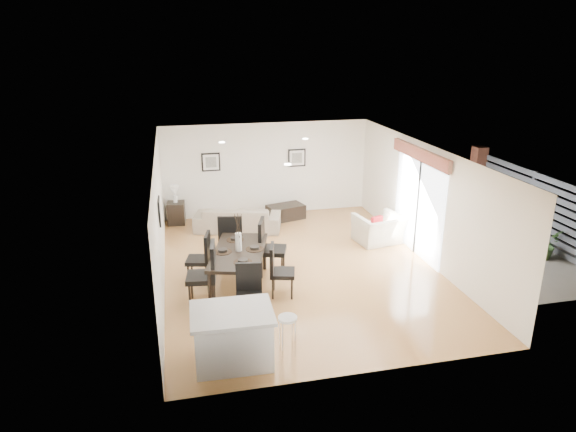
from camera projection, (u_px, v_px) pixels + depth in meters
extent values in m
plane|color=tan|center=(299.00, 268.00, 11.68)|extent=(8.00, 8.00, 0.00)
cube|color=white|center=(267.00, 169.00, 14.93)|extent=(6.00, 0.04, 2.70)
cube|color=white|center=(366.00, 296.00, 7.55)|extent=(6.00, 0.04, 2.70)
cube|color=white|center=(159.00, 222.00, 10.61)|extent=(0.04, 8.00, 2.70)
cube|color=white|center=(425.00, 203.00, 11.87)|extent=(0.04, 8.00, 2.70)
cube|color=white|center=(300.00, 151.00, 10.80)|extent=(6.00, 8.00, 0.02)
imported|color=gray|center=(238.00, 218.00, 13.89)|extent=(2.45, 1.47, 0.67)
imported|color=beige|center=(379.00, 229.00, 13.04)|extent=(1.26, 1.14, 0.72)
imported|color=#315022|center=(545.00, 244.00, 12.09)|extent=(0.80, 0.75, 0.72)
imported|color=#315022|center=(501.00, 219.00, 13.78)|extent=(0.48, 0.48, 0.70)
cube|color=black|center=(239.00, 252.00, 10.49)|extent=(1.51, 2.21, 0.07)
cylinder|color=black|center=(210.00, 291.00, 9.76)|extent=(0.08, 0.08, 0.77)
cylinder|color=black|center=(226.00, 253.00, 11.54)|extent=(0.08, 0.08, 0.77)
cylinder|color=black|center=(256.00, 292.00, 9.72)|extent=(0.08, 0.08, 0.77)
cylinder|color=black|center=(265.00, 253.00, 11.50)|extent=(0.08, 0.08, 0.77)
cube|color=black|center=(201.00, 277.00, 9.94)|extent=(0.64, 0.64, 0.10)
cube|color=black|center=(213.00, 260.00, 9.84)|extent=(0.15, 0.57, 0.68)
cylinder|color=black|center=(192.00, 287.00, 10.23)|extent=(0.04, 0.04, 0.52)
cylinder|color=black|center=(214.00, 286.00, 10.26)|extent=(0.04, 0.04, 0.52)
cylinder|color=black|center=(190.00, 297.00, 9.81)|extent=(0.04, 0.04, 0.52)
cylinder|color=black|center=(213.00, 296.00, 9.85)|extent=(0.04, 0.04, 0.52)
cube|color=black|center=(198.00, 260.00, 10.89)|extent=(0.59, 0.59, 0.09)
cube|color=black|center=(208.00, 247.00, 10.79)|extent=(0.18, 0.49, 0.58)
cylinder|color=black|center=(192.00, 268.00, 11.16)|extent=(0.04, 0.04, 0.45)
cylinder|color=black|center=(209.00, 268.00, 11.16)|extent=(0.04, 0.04, 0.45)
cylinder|color=black|center=(188.00, 275.00, 10.80)|extent=(0.04, 0.04, 0.45)
cylinder|color=black|center=(207.00, 275.00, 10.80)|extent=(0.04, 0.04, 0.45)
cube|color=black|center=(283.00, 273.00, 10.30)|extent=(0.59, 0.59, 0.08)
cube|color=black|center=(272.00, 259.00, 10.21)|extent=(0.18, 0.48, 0.58)
cylinder|color=black|center=(292.00, 289.00, 10.20)|extent=(0.04, 0.04, 0.44)
cylinder|color=black|center=(273.00, 289.00, 10.21)|extent=(0.04, 0.04, 0.44)
cylinder|color=black|center=(292.00, 281.00, 10.56)|extent=(0.04, 0.04, 0.44)
cylinder|color=black|center=(274.00, 281.00, 10.57)|extent=(0.04, 0.04, 0.44)
cube|color=black|center=(273.00, 250.00, 11.21)|extent=(0.71, 0.71, 0.10)
cube|color=black|center=(261.00, 235.00, 11.11)|extent=(0.24, 0.56, 0.67)
cylinder|color=black|center=(282.00, 268.00, 11.08)|extent=(0.04, 0.04, 0.52)
cylinder|color=black|center=(262.00, 267.00, 11.12)|extent=(0.04, 0.04, 0.52)
cylinder|color=black|center=(284.00, 259.00, 11.50)|extent=(0.04, 0.04, 0.52)
cylinder|color=black|center=(264.00, 259.00, 11.53)|extent=(0.04, 0.04, 0.52)
cube|color=black|center=(249.00, 297.00, 9.36)|extent=(0.55, 0.55, 0.08)
cube|color=black|center=(249.00, 277.00, 9.46)|extent=(0.48, 0.13, 0.57)
cylinder|color=black|center=(239.00, 315.00, 9.26)|extent=(0.04, 0.04, 0.44)
cylinder|color=black|center=(240.00, 305.00, 9.61)|extent=(0.04, 0.04, 0.44)
cylinder|color=black|center=(260.00, 314.00, 9.28)|extent=(0.04, 0.04, 0.44)
cylinder|color=black|center=(259.00, 304.00, 9.63)|extent=(0.04, 0.04, 0.44)
cube|color=black|center=(231.00, 240.00, 11.82)|extent=(0.64, 0.64, 0.09)
cube|color=black|center=(230.00, 230.00, 11.49)|extent=(0.54, 0.17, 0.65)
cylinder|color=black|center=(242.00, 249.00, 12.12)|extent=(0.04, 0.04, 0.49)
cylinder|color=black|center=(240.00, 256.00, 11.72)|extent=(0.04, 0.04, 0.49)
cylinder|color=black|center=(224.00, 249.00, 12.11)|extent=(0.04, 0.04, 0.49)
cylinder|color=black|center=(222.00, 256.00, 11.71)|extent=(0.04, 0.04, 0.49)
cylinder|color=white|center=(238.00, 242.00, 10.42)|extent=(0.13, 0.13, 0.38)
cylinder|color=#302315|center=(255.00, 249.00, 10.55)|extent=(0.37, 0.37, 0.01)
cylinder|color=black|center=(255.00, 247.00, 10.54)|extent=(0.20, 0.20, 0.05)
cylinder|color=#302315|center=(235.00, 240.00, 11.03)|extent=(0.37, 0.37, 0.01)
cylinder|color=black|center=(235.00, 238.00, 11.02)|extent=(0.20, 0.20, 0.05)
cylinder|color=#302315|center=(223.00, 252.00, 10.41)|extent=(0.37, 0.37, 0.01)
cylinder|color=black|center=(223.00, 250.00, 10.40)|extent=(0.20, 0.20, 0.05)
cylinder|color=#302315|center=(243.00, 262.00, 9.93)|extent=(0.37, 0.37, 0.01)
cylinder|color=black|center=(243.00, 261.00, 9.92)|extent=(0.20, 0.20, 0.05)
cube|color=black|center=(286.00, 212.00, 14.83)|extent=(1.15, 0.87, 0.41)
cube|color=black|center=(176.00, 213.00, 14.39)|extent=(0.51, 0.51, 0.63)
cylinder|color=white|center=(175.00, 199.00, 14.26)|extent=(0.11, 0.11, 0.20)
cone|color=beige|center=(175.00, 191.00, 14.18)|extent=(0.25, 0.25, 0.27)
cube|color=#AF161D|center=(377.00, 223.00, 12.85)|extent=(0.34, 0.22, 0.33)
cube|color=white|center=(233.00, 338.00, 8.17)|extent=(1.22, 0.93, 0.85)
cube|color=silver|center=(232.00, 313.00, 8.02)|extent=(1.33, 1.04, 0.06)
cylinder|color=silver|center=(288.00, 318.00, 8.27)|extent=(0.32, 0.32, 0.05)
cylinder|color=silver|center=(292.00, 332.00, 8.50)|extent=(0.02, 0.02, 0.67)
cylinder|color=silver|center=(280.00, 334.00, 8.46)|extent=(0.02, 0.02, 0.67)
cylinder|color=silver|center=(283.00, 340.00, 8.26)|extent=(0.02, 0.02, 0.67)
cylinder|color=silver|center=(295.00, 339.00, 8.31)|extent=(0.02, 0.02, 0.67)
cube|color=black|center=(211.00, 162.00, 14.47)|extent=(0.52, 0.03, 0.52)
cube|color=white|center=(211.00, 162.00, 14.47)|extent=(0.44, 0.04, 0.44)
cube|color=#63635E|center=(211.00, 162.00, 14.47)|extent=(0.30, 0.04, 0.30)
cube|color=black|center=(297.00, 158.00, 14.99)|extent=(0.52, 0.03, 0.52)
cube|color=white|center=(297.00, 158.00, 14.99)|extent=(0.44, 0.04, 0.44)
cube|color=#63635E|center=(297.00, 158.00, 14.99)|extent=(0.30, 0.04, 0.30)
cube|color=black|center=(160.00, 211.00, 10.34)|extent=(0.03, 0.52, 0.52)
cube|color=white|center=(160.00, 211.00, 10.34)|extent=(0.04, 0.44, 0.44)
cube|color=#63635E|center=(160.00, 211.00, 10.34)|extent=(0.04, 0.30, 0.30)
cube|color=white|center=(418.00, 208.00, 12.22)|extent=(0.02, 2.40, 2.25)
cube|color=black|center=(417.00, 208.00, 12.21)|extent=(0.03, 0.05, 2.25)
cube|color=black|center=(421.00, 161.00, 11.84)|extent=(0.03, 2.50, 0.05)
cube|color=maroon|center=(420.00, 154.00, 11.78)|extent=(0.10, 2.70, 0.28)
plane|color=gray|center=(488.00, 245.00, 13.00)|extent=(6.00, 6.00, 0.00)
cube|color=#2F2F31|center=(534.00, 208.00, 12.96)|extent=(0.08, 5.50, 1.80)
cube|color=brown|center=(476.00, 180.00, 15.11)|extent=(0.35, 0.35, 2.00)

